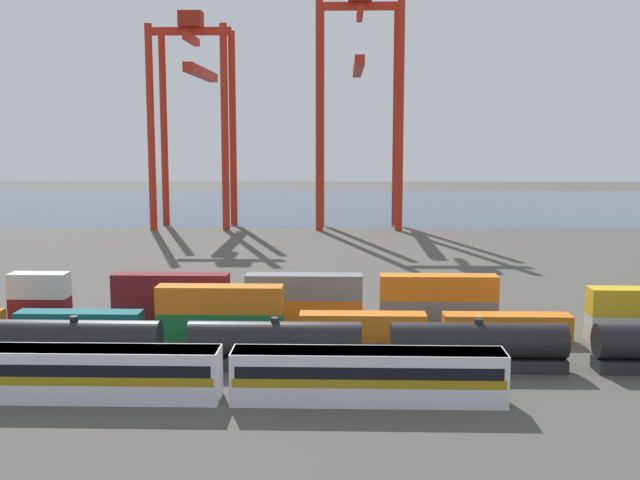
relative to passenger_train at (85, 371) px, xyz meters
The scene contains 19 objects.
ground_plane 62.64m from the passenger_train, 82.01° to the left, with size 420.00×420.00×0.00m, color #4C4944.
harbour_water 162.89m from the passenger_train, 86.94° to the left, with size 400.00×110.00×0.01m, color #384C60.
passenger_train is the anchor object (origin of this frame).
freight_tank_row 15.64m from the passenger_train, 30.96° to the left, with size 82.48×2.91×4.37m.
shipping_container_1 18.56m from the passenger_train, 110.25° to the left, with size 12.10×2.44×2.60m, color #146066.
shipping_container_2 18.88m from the passenger_train, 67.20° to the left, with size 12.10×2.44×2.60m, color #197538.
shipping_container_3 18.95m from the passenger_train, 67.20° to the left, with size 12.10×2.44×2.60m, color orange.
shipping_container_4 27.31m from the passenger_train, 39.59° to the left, with size 12.10×2.44×2.60m, color orange.
shipping_container_5 38.87m from the passenger_train, 26.58° to the left, with size 12.10×2.44×2.60m, color orange.
shipping_container_9 26.94m from the passenger_train, 118.27° to the left, with size 6.04×2.44×2.60m, color maroon.
shipping_container_10 26.98m from the passenger_train, 118.27° to the left, with size 6.04×2.44×2.60m, color silver.
shipping_container_11 23.76m from the passenger_train, 87.17° to the left, with size 12.10×2.44×2.60m, color maroon.
shipping_container_12 23.81m from the passenger_train, 87.17° to the left, with size 12.10×2.44×2.60m, color maroon.
shipping_container_13 28.12m from the passenger_train, 57.52° to the left, with size 12.10×2.44×2.60m, color orange.
shipping_container_14 28.16m from the passenger_train, 57.52° to the left, with size 12.10×2.44×2.60m, color slate.
shipping_container_15 37.48m from the passenger_train, 39.26° to the left, with size 12.10×2.44×2.60m, color slate.
shipping_container_16 37.52m from the passenger_train, 39.26° to the left, with size 12.10×2.44×2.60m, color orange.
gantry_crane_west 113.83m from the passenger_train, 96.42° to the left, with size 16.71×34.09×44.85m.
gantry_crane_central 116.08m from the passenger_train, 78.49° to the left, with size 17.89×36.06×49.72m.
Camera 1 is at (10.30, -76.49, 19.50)m, focal length 43.11 mm.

